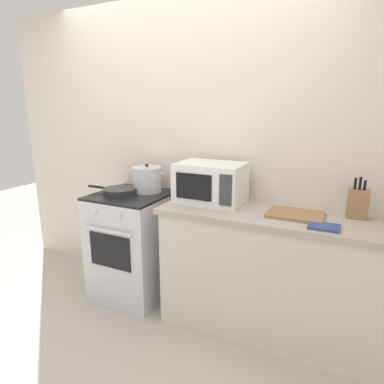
{
  "coord_description": "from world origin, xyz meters",
  "views": [
    {
      "loc": [
        1.29,
        -1.59,
        1.62
      ],
      "look_at": [
        0.23,
        0.6,
        1.0
      ],
      "focal_mm": 30.87,
      "sensor_mm": 36.0,
      "label": 1
    }
  ],
  "objects_px": {
    "frying_pan": "(119,191)",
    "oven_mitt": "(324,227)",
    "cutting_board": "(295,214)",
    "knife_block": "(358,203)",
    "microwave": "(211,183)",
    "stove": "(133,245)",
    "stock_pot": "(147,179)"
  },
  "relations": [
    {
      "from": "stove",
      "to": "frying_pan",
      "type": "bearing_deg",
      "value": -154.46
    },
    {
      "from": "frying_pan",
      "to": "oven_mitt",
      "type": "height_order",
      "value": "frying_pan"
    },
    {
      "from": "stove",
      "to": "cutting_board",
      "type": "bearing_deg",
      "value": 0.05
    },
    {
      "from": "frying_pan",
      "to": "oven_mitt",
      "type": "distance_m",
      "value": 1.62
    },
    {
      "from": "frying_pan",
      "to": "oven_mitt",
      "type": "bearing_deg",
      "value": -4.21
    },
    {
      "from": "microwave",
      "to": "frying_pan",
      "type": "bearing_deg",
      "value": -171.34
    },
    {
      "from": "microwave",
      "to": "oven_mitt",
      "type": "distance_m",
      "value": 0.88
    },
    {
      "from": "oven_mitt",
      "to": "frying_pan",
      "type": "bearing_deg",
      "value": 175.79
    },
    {
      "from": "stove",
      "to": "frying_pan",
      "type": "relative_size",
      "value": 1.93
    },
    {
      "from": "stove",
      "to": "stock_pot",
      "type": "relative_size",
      "value": 2.76
    },
    {
      "from": "frying_pan",
      "to": "oven_mitt",
      "type": "relative_size",
      "value": 2.65
    },
    {
      "from": "stock_pot",
      "to": "cutting_board",
      "type": "height_order",
      "value": "stock_pot"
    },
    {
      "from": "stove",
      "to": "knife_block",
      "type": "bearing_deg",
      "value": 4.72
    },
    {
      "from": "oven_mitt",
      "to": "cutting_board",
      "type": "bearing_deg",
      "value": 140.27
    },
    {
      "from": "stock_pot",
      "to": "microwave",
      "type": "relative_size",
      "value": 0.67
    },
    {
      "from": "microwave",
      "to": "cutting_board",
      "type": "bearing_deg",
      "value": -6.88
    },
    {
      "from": "cutting_board",
      "to": "oven_mitt",
      "type": "bearing_deg",
      "value": -39.73
    },
    {
      "from": "microwave",
      "to": "knife_block",
      "type": "height_order",
      "value": "microwave"
    },
    {
      "from": "stove",
      "to": "cutting_board",
      "type": "xyz_separation_m",
      "value": [
        1.34,
        0.0,
        0.47
      ]
    },
    {
      "from": "stock_pot",
      "to": "microwave",
      "type": "bearing_deg",
      "value": -5.02
    },
    {
      "from": "frying_pan",
      "to": "microwave",
      "type": "bearing_deg",
      "value": 8.66
    },
    {
      "from": "stock_pot",
      "to": "knife_block",
      "type": "relative_size",
      "value": 1.22
    },
    {
      "from": "stove",
      "to": "oven_mitt",
      "type": "height_order",
      "value": "oven_mitt"
    },
    {
      "from": "knife_block",
      "to": "oven_mitt",
      "type": "height_order",
      "value": "knife_block"
    },
    {
      "from": "microwave",
      "to": "stove",
      "type": "bearing_deg",
      "value": -173.52
    },
    {
      "from": "stove",
      "to": "stock_pot",
      "type": "distance_m",
      "value": 0.59
    },
    {
      "from": "frying_pan",
      "to": "knife_block",
      "type": "xyz_separation_m",
      "value": [
        1.79,
        0.18,
        0.07
      ]
    },
    {
      "from": "stove",
      "to": "microwave",
      "type": "relative_size",
      "value": 1.84
    },
    {
      "from": "stove",
      "to": "cutting_board",
      "type": "relative_size",
      "value": 2.56
    },
    {
      "from": "cutting_board",
      "to": "oven_mitt",
      "type": "height_order",
      "value": "cutting_board"
    },
    {
      "from": "stock_pot",
      "to": "cutting_board",
      "type": "xyz_separation_m",
      "value": [
        1.26,
        -0.13,
        -0.1
      ]
    },
    {
      "from": "stock_pot",
      "to": "cutting_board",
      "type": "relative_size",
      "value": 0.93
    }
  ]
}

